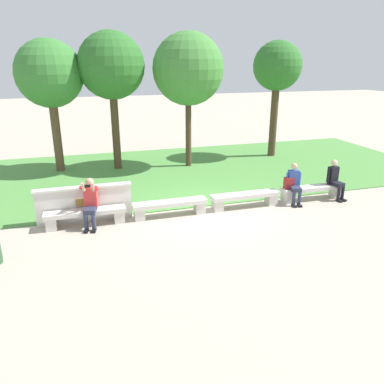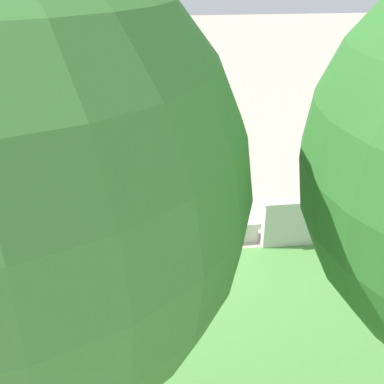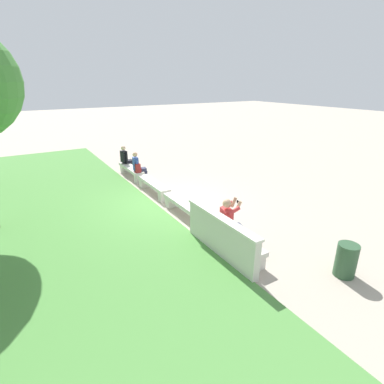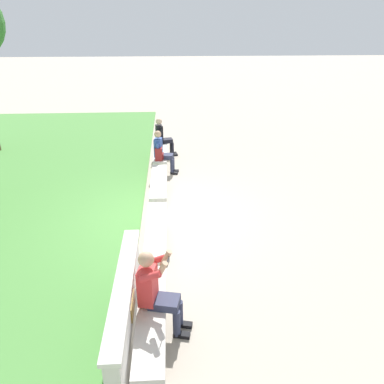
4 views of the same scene
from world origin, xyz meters
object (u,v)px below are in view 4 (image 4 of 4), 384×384
at_px(bench_mid, 159,185).
at_px(person_distant, 162,151).
at_px(person_photographer, 156,288).
at_px(bench_main, 152,321).
at_px(backpack, 159,154).
at_px(bench_far, 161,155).
at_px(bench_near, 156,233).
at_px(person_companion, 163,136).

xyz_separation_m(bench_mid, person_distant, (1.61, -0.07, 0.37)).
bearing_deg(person_photographer, person_distant, 0.10).
relative_size(bench_main, bench_mid, 1.00).
bearing_deg(person_distant, backpack, 145.05).
xyz_separation_m(person_distant, backpack, (-0.12, 0.09, -0.05)).
bearing_deg(bench_far, bench_near, 180.00).
height_order(bench_main, backpack, backpack).
height_order(bench_main, person_companion, person_companion).
bearing_deg(bench_main, backpack, 0.20).
bearing_deg(person_companion, bench_main, 179.52).
bearing_deg(bench_far, person_distant, -174.90).
bearing_deg(person_companion, person_photographer, -179.92).
xyz_separation_m(bench_main, backpack, (6.18, 0.02, 0.32)).
height_order(bench_near, bench_far, same).
bearing_deg(backpack, bench_mid, -179.17).
height_order(bench_mid, backpack, backpack).
bearing_deg(person_distant, person_companion, 0.02).
height_order(bench_far, person_photographer, person_photographer).
xyz_separation_m(person_photographer, person_companion, (7.64, 0.01, -0.06)).
distance_m(bench_far, backpack, 0.92).
distance_m(bench_main, bench_near, 2.35).
distance_m(bench_far, person_photographer, 6.89).
xyz_separation_m(bench_near, person_distant, (3.96, -0.07, 0.37)).
distance_m(bench_mid, bench_far, 2.35).
distance_m(bench_near, bench_mid, 2.35).
height_order(bench_main, bench_near, same).
bearing_deg(backpack, person_photographer, -179.08).
distance_m(bench_mid, person_companion, 3.13).
height_order(bench_main, person_distant, person_distant).
relative_size(person_photographer, person_companion, 1.05).
bearing_deg(bench_far, bench_mid, 180.00).
height_order(bench_near, person_distant, person_distant).
bearing_deg(backpack, bench_near, -179.68).
bearing_deg(bench_near, person_distant, -0.94).
relative_size(bench_near, person_photographer, 1.62).
distance_m(bench_near, person_companion, 5.46).
xyz_separation_m(bench_mid, backpack, (1.49, 0.02, 0.32)).
xyz_separation_m(person_photographer, person_distant, (6.15, 0.01, -0.06)).
relative_size(bench_main, person_distant, 1.70).
relative_size(person_distant, person_companion, 1.00).
relative_size(bench_main, person_photographer, 1.62).
xyz_separation_m(bench_near, person_photographer, (-2.19, -0.08, 0.43)).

